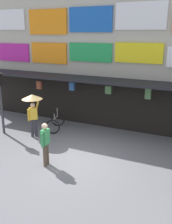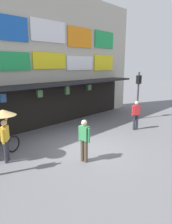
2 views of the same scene
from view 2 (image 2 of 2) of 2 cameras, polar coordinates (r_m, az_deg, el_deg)
The scene contains 7 objects.
ground_plane at distance 9.21m, azimuth -0.75°, elevation -10.33°, with size 80.00×80.00×0.00m, color slate.
shopfront at distance 12.11m, azimuth -16.79°, elevation 14.02°, with size 18.00×2.60×8.00m.
traffic_light_far at distance 14.11m, azimuth 14.48°, elevation 6.54°, with size 0.33×0.35×3.20m.
bicycle_parked at distance 9.70m, azimuth -22.11°, elevation -7.61°, with size 1.05×1.33×1.05m.
pedestrian_in_green at distance 7.75m, azimuth -0.53°, elevation -7.45°, with size 0.26×0.53×1.68m.
pedestrian_with_umbrella at distance 8.10m, azimuth -22.20°, elevation -2.38°, with size 0.96×0.96×2.08m.
pedestrian_in_blue at distance 11.90m, azimuth 13.91°, elevation -0.45°, with size 0.46×0.38×1.68m.
Camera 2 is at (-5.97, -5.97, 3.69)m, focal length 32.48 mm.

